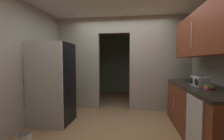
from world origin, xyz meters
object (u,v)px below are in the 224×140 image
dishwasher (194,127)px  book_stack (209,87)px  refrigerator (52,83)px  boombox (200,81)px  paint_can (25,139)px

dishwasher → book_stack: (0.31, 0.28, 0.53)m
book_stack → dishwasher: bearing=-137.8°
refrigerator → boombox: 2.94m
boombox → paint_can: boombox is taller
book_stack → paint_can: book_stack is taller
refrigerator → dishwasher: bearing=-18.4°
dishwasher → paint_can: size_ratio=4.24×
dishwasher → boombox: size_ratio=2.36×
refrigerator → paint_can: refrigerator is taller
paint_can → boombox: bearing=12.6°
refrigerator → dishwasher: (2.63, -0.88, -0.44)m
boombox → paint_can: size_ratio=1.79×
dishwasher → paint_can: (-2.58, -0.06, -0.33)m
dishwasher → book_stack: size_ratio=5.40×
refrigerator → book_stack: refrigerator is taller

